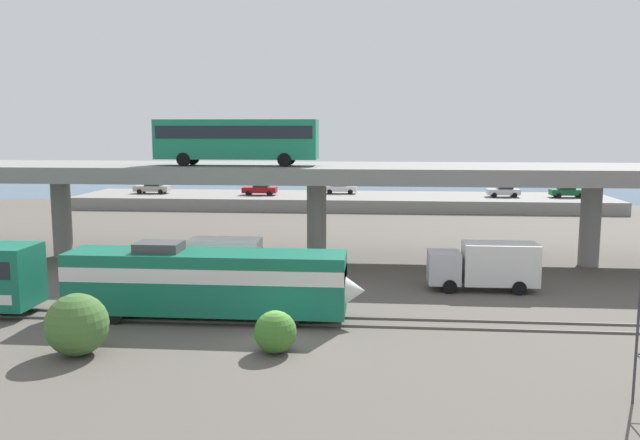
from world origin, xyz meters
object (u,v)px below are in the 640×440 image
Objects in this scene: parked_car_3 at (152,188)px; parked_car_0 at (340,188)px; parked_car_4 at (260,189)px; service_truck_west at (486,265)px; service_truck_east at (212,260)px; train_locomotive at (220,280)px; parked_car_1 at (568,191)px; transit_bus_on_overpass at (237,138)px; parked_car_2 at (504,191)px.

parked_car_0 is at bearing -175.53° from parked_car_3.
parked_car_3 and parked_car_4 have the same top height.
parked_car_4 is (-22.09, 42.30, 0.65)m from service_truck_west.
service_truck_east is at bearing -97.32° from parked_car_0.
parked_car_3 is at bearing 112.95° from train_locomotive.
train_locomotive is 59.85m from parked_car_1.
transit_bus_on_overpass is 36.61m from parked_car_4.
parked_car_0 is (-11.84, 45.20, 0.65)m from service_truck_west.
train_locomotive reaches higher than parked_car_0.
train_locomotive is 3.68× the size of parked_car_1.
transit_bus_on_overpass is 20.15m from service_truck_west.
service_truck_east is 42.54m from parked_car_4.
service_truck_east is (-17.64, 0.00, 0.00)m from service_truck_west.
parked_car_2 is at bearing -179.34° from parked_car_4.
parked_car_3 is (-45.83, 0.58, 0.00)m from parked_car_2.
service_truck_east reaches higher than parked_car_4.
service_truck_west is (15.20, 7.75, -0.56)m from train_locomotive.
parked_car_2 is at bearing -122.03° from service_truck_east.
transit_bus_on_overpass is 2.98× the size of parked_car_2.
train_locomotive reaches higher than parked_car_3.
service_truck_east reaches higher than parked_car_2.
parked_car_1 is (16.93, 42.74, 0.65)m from service_truck_west.
transit_bus_on_overpass is at bearing -98.08° from parked_car_0.
service_truck_west is 47.72m from parked_car_4.
service_truck_east is (-0.35, -6.73, -7.85)m from transit_bus_on_overpass.
transit_bus_on_overpass is at bearing 97.67° from parked_car_4.
parked_car_1 is (34.23, 36.01, -7.20)m from transit_bus_on_overpass.
parked_car_3 is at bearing 179.46° from parked_car_1.
parked_car_0 is at bearing -164.21° from parked_car_4.
parked_car_1 is at bearing -179.36° from parked_car_4.
service_truck_east is 1.46× the size of parked_car_3.
parked_car_4 is at bearing -164.21° from parked_car_0.
train_locomotive is 3.42× the size of parked_car_3.
parked_car_1 is at bearing -179.44° from parked_car_2.
parked_car_1 is at bearing 46.45° from transit_bus_on_overpass.
parked_car_0 is 25.03m from parked_car_3.
parked_car_3 is 1.05× the size of parked_car_4.
parked_car_4 is at bearing 0.66° from parked_car_2.
train_locomotive reaches higher than service_truck_west.
transit_bus_on_overpass is 1.76× the size of service_truck_west.
transit_bus_on_overpass reaches higher than service_truck_west.
parked_car_1 is at bearing -128.97° from service_truck_east.
parked_car_0 is at bearing -75.33° from service_truck_west.
parked_car_3 is (-36.79, 43.25, 0.65)m from service_truck_west.
service_truck_west is 45.97m from parked_car_1.
parked_car_1 is 0.98× the size of parked_car_4.
transit_bus_on_overpass is 50.20m from parked_car_1.
service_truck_west and service_truck_east have the same top height.
service_truck_east reaches higher than parked_car_1.
parked_car_0 is (5.80, 45.20, 0.65)m from service_truck_east.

